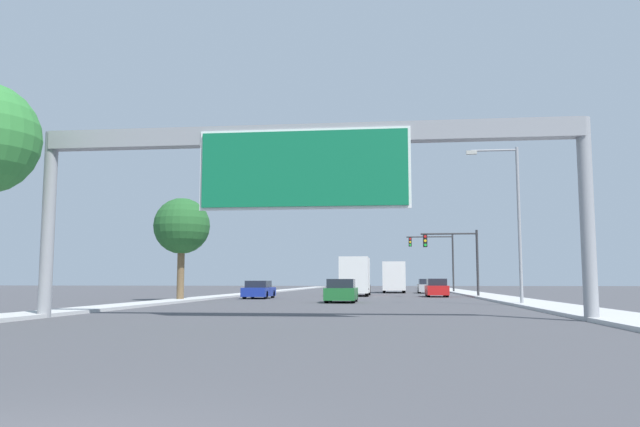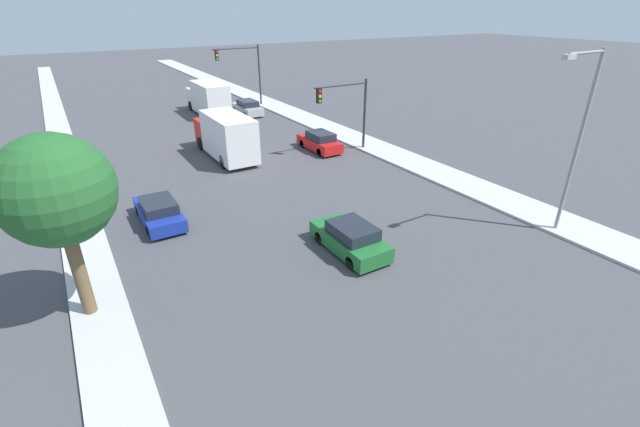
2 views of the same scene
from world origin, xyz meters
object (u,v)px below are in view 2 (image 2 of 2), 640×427
traffic_light_near_intersection (348,104)px  palm_tree_background (56,192)px  truck_box_secondary (225,136)px  traffic_light_mid_block (245,66)px  truck_box_primary (208,98)px  car_near_center (247,108)px  car_mid_left (159,212)px  car_near_left (350,238)px  street_lamp_right (577,131)px  car_far_right (320,142)px

traffic_light_near_intersection → palm_tree_background: palm_tree_background is taller
truck_box_secondary → traffic_light_mid_block: 18.65m
truck_box_primary → traffic_light_mid_block: (5.09, 1.60, 2.82)m
truck_box_primary → car_near_center: bearing=-30.8°
car_near_center → traffic_light_mid_block: size_ratio=0.71×
car_mid_left → traffic_light_near_intersection: bearing=17.4°
truck_box_secondary → car_mid_left: bearing=-129.1°
traffic_light_near_intersection → traffic_light_mid_block: traffic_light_mid_block is taller
car_near_left → street_lamp_right: street_lamp_right is taller
truck_box_primary → traffic_light_near_intersection: traffic_light_near_intersection is taller
truck_box_secondary → palm_tree_background: palm_tree_background is taller
car_far_right → traffic_light_near_intersection: (1.67, -1.50, 3.07)m
palm_tree_background → street_lamp_right: (21.03, -5.21, 0.25)m
car_far_right → car_near_center: (-0.00, 14.81, 0.00)m
car_near_left → traffic_light_near_intersection: bearing=55.7°
street_lamp_right → car_near_left: bearing=158.9°
truck_box_primary → traffic_light_mid_block: traffic_light_mid_block is taller
truck_box_primary → street_lamp_right: size_ratio=0.90×
car_far_right → truck_box_secondary: (-7.00, 2.19, 1.01)m
traffic_light_mid_block → palm_tree_background: (-19.64, -31.38, 0.51)m
palm_tree_background → car_near_left: bearing=-7.0°
truck_box_primary → traffic_light_mid_block: size_ratio=1.21×
car_mid_left → palm_tree_background: size_ratio=0.64×
car_mid_left → traffic_light_mid_block: bearing=58.0°
car_far_right → car_mid_left: car_far_right is taller
car_mid_left → palm_tree_background: bearing=-122.1°
car_mid_left → street_lamp_right: bearing=-34.5°
car_near_left → palm_tree_background: size_ratio=0.62×
traffic_light_mid_block → car_near_center: bearing=-113.3°
car_near_left → truck_box_primary: truck_box_primary is taller
car_mid_left → street_lamp_right: size_ratio=0.50×
traffic_light_mid_block → street_lamp_right: size_ratio=0.74×
car_near_left → car_mid_left: (-7.00, 7.80, -0.05)m
car_near_center → street_lamp_right: 33.35m
truck_box_primary → palm_tree_background: palm_tree_background is taller
car_far_right → car_mid_left: 15.40m
car_mid_left → car_far_right: bearing=24.6°
truck_box_primary → palm_tree_background: 33.30m
traffic_light_near_intersection → street_lamp_right: (1.32, -16.58, 1.51)m
street_lamp_right → truck_box_primary: bearing=100.5°
traffic_light_near_intersection → palm_tree_background: bearing=-150.0°
car_far_right → car_near_left: bearing=-116.2°
car_far_right → traffic_light_mid_block: 18.96m
car_near_center → car_mid_left: (-14.00, -21.23, -0.07)m
car_near_left → street_lamp_right: size_ratio=0.48×
car_far_right → car_near_left: (-7.00, -14.22, -0.02)m
car_mid_left → car_near_center: bearing=56.6°
car_near_center → palm_tree_background: palm_tree_background is taller
car_near_left → truck_box_secondary: (0.00, 16.41, 1.03)m
car_near_center → street_lamp_right: (2.99, -32.90, 4.58)m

